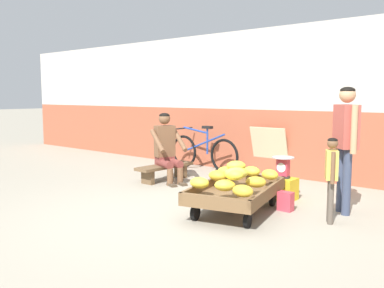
{
  "coord_description": "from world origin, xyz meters",
  "views": [
    {
      "loc": [
        3.29,
        -3.47,
        1.43
      ],
      "look_at": [
        -0.47,
        1.01,
        0.75
      ],
      "focal_mm": 39.26,
      "sensor_mm": 36.0,
      "label": 1
    }
  ],
  "objects_px": {
    "banana_cart": "(236,193)",
    "low_bench": "(165,169)",
    "customer_child": "(331,171)",
    "sign_board": "(270,151)",
    "shopping_bag": "(286,201)",
    "customer_adult": "(346,136)",
    "vendor_seated": "(167,148)",
    "plastic_crate": "(283,189)",
    "bicycle_near_left": "(203,152)",
    "weighing_scale": "(283,167)"
  },
  "relations": [
    {
      "from": "plastic_crate",
      "to": "weighing_scale",
      "type": "bearing_deg",
      "value": -90.0
    },
    {
      "from": "bicycle_near_left",
      "to": "sign_board",
      "type": "distance_m",
      "value": 1.3
    },
    {
      "from": "customer_adult",
      "to": "banana_cart",
      "type": "bearing_deg",
      "value": -140.83
    },
    {
      "from": "bicycle_near_left",
      "to": "vendor_seated",
      "type": "bearing_deg",
      "value": -80.17
    },
    {
      "from": "plastic_crate",
      "to": "weighing_scale",
      "type": "relative_size",
      "value": 1.2
    },
    {
      "from": "banana_cart",
      "to": "customer_child",
      "type": "relative_size",
      "value": 1.66
    },
    {
      "from": "weighing_scale",
      "to": "customer_child",
      "type": "height_order",
      "value": "customer_child"
    },
    {
      "from": "low_bench",
      "to": "shopping_bag",
      "type": "bearing_deg",
      "value": -9.18
    },
    {
      "from": "customer_child",
      "to": "plastic_crate",
      "type": "bearing_deg",
      "value": 145.4
    },
    {
      "from": "low_bench",
      "to": "weighing_scale",
      "type": "relative_size",
      "value": 3.7
    },
    {
      "from": "weighing_scale",
      "to": "bicycle_near_left",
      "type": "height_order",
      "value": "bicycle_near_left"
    },
    {
      "from": "vendor_seated",
      "to": "plastic_crate",
      "type": "xyz_separation_m",
      "value": [
        2.06,
        0.14,
        -0.42
      ]
    },
    {
      "from": "bicycle_near_left",
      "to": "sign_board",
      "type": "bearing_deg",
      "value": 15.87
    },
    {
      "from": "bicycle_near_left",
      "to": "customer_adult",
      "type": "xyz_separation_m",
      "value": [
        3.17,
        -1.25,
        0.6
      ]
    },
    {
      "from": "vendor_seated",
      "to": "sign_board",
      "type": "distance_m",
      "value": 1.9
    },
    {
      "from": "shopping_bag",
      "to": "customer_adult",
      "type": "bearing_deg",
      "value": 31.03
    },
    {
      "from": "banana_cart",
      "to": "bicycle_near_left",
      "type": "relative_size",
      "value": 0.96
    },
    {
      "from": "sign_board",
      "to": "shopping_bag",
      "type": "height_order",
      "value": "sign_board"
    },
    {
      "from": "banana_cart",
      "to": "low_bench",
      "type": "distance_m",
      "value": 2.2
    },
    {
      "from": "weighing_scale",
      "to": "customer_adult",
      "type": "distance_m",
      "value": 1.03
    },
    {
      "from": "weighing_scale",
      "to": "vendor_seated",
      "type": "bearing_deg",
      "value": -176.14
    },
    {
      "from": "low_bench",
      "to": "vendor_seated",
      "type": "relative_size",
      "value": 0.97
    },
    {
      "from": "bicycle_near_left",
      "to": "customer_child",
      "type": "height_order",
      "value": "customer_child"
    },
    {
      "from": "customer_adult",
      "to": "customer_child",
      "type": "bearing_deg",
      "value": -86.15
    },
    {
      "from": "banana_cart",
      "to": "low_bench",
      "type": "relative_size",
      "value": 1.44
    },
    {
      "from": "low_bench",
      "to": "shopping_bag",
      "type": "distance_m",
      "value": 2.48
    },
    {
      "from": "banana_cart",
      "to": "customer_child",
      "type": "bearing_deg",
      "value": 17.66
    },
    {
      "from": "banana_cart",
      "to": "sign_board",
      "type": "distance_m",
      "value": 2.6
    },
    {
      "from": "banana_cart",
      "to": "customer_child",
      "type": "height_order",
      "value": "customer_child"
    },
    {
      "from": "weighing_scale",
      "to": "shopping_bag",
      "type": "relative_size",
      "value": 1.25
    },
    {
      "from": "plastic_crate",
      "to": "customer_child",
      "type": "relative_size",
      "value": 0.37
    },
    {
      "from": "low_bench",
      "to": "customer_child",
      "type": "xyz_separation_m",
      "value": [
        3.07,
        -0.53,
        0.4
      ]
    },
    {
      "from": "customer_adult",
      "to": "low_bench",
      "type": "bearing_deg",
      "value": 179.18
    },
    {
      "from": "bicycle_near_left",
      "to": "sign_board",
      "type": "height_order",
      "value": "sign_board"
    },
    {
      "from": "sign_board",
      "to": "plastic_crate",
      "type": "bearing_deg",
      "value": -54.8
    },
    {
      "from": "vendor_seated",
      "to": "bicycle_near_left",
      "type": "distance_m",
      "value": 1.27
    },
    {
      "from": "banana_cart",
      "to": "vendor_seated",
      "type": "height_order",
      "value": "vendor_seated"
    },
    {
      "from": "banana_cart",
      "to": "weighing_scale",
      "type": "bearing_deg",
      "value": 83.38
    },
    {
      "from": "banana_cart",
      "to": "weighing_scale",
      "type": "distance_m",
      "value": 1.0
    },
    {
      "from": "vendor_seated",
      "to": "low_bench",
      "type": "bearing_deg",
      "value": 157.97
    },
    {
      "from": "low_bench",
      "to": "plastic_crate",
      "type": "relative_size",
      "value": 3.09
    },
    {
      "from": "sign_board",
      "to": "bicycle_near_left",
      "type": "bearing_deg",
      "value": -164.13
    },
    {
      "from": "banana_cart",
      "to": "customer_adult",
      "type": "bearing_deg",
      "value": 39.17
    },
    {
      "from": "vendor_seated",
      "to": "customer_child",
      "type": "xyz_separation_m",
      "value": [
        2.98,
        -0.5,
        0.03
      ]
    },
    {
      "from": "plastic_crate",
      "to": "weighing_scale",
      "type": "height_order",
      "value": "weighing_scale"
    },
    {
      "from": "plastic_crate",
      "to": "customer_child",
      "type": "height_order",
      "value": "customer_child"
    },
    {
      "from": "sign_board",
      "to": "customer_child",
      "type": "relative_size",
      "value": 0.9
    },
    {
      "from": "plastic_crate",
      "to": "low_bench",
      "type": "bearing_deg",
      "value": -177.14
    },
    {
      "from": "customer_child",
      "to": "low_bench",
      "type": "bearing_deg",
      "value": 170.14
    },
    {
      "from": "sign_board",
      "to": "shopping_bag",
      "type": "relative_size",
      "value": 3.63
    }
  ]
}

